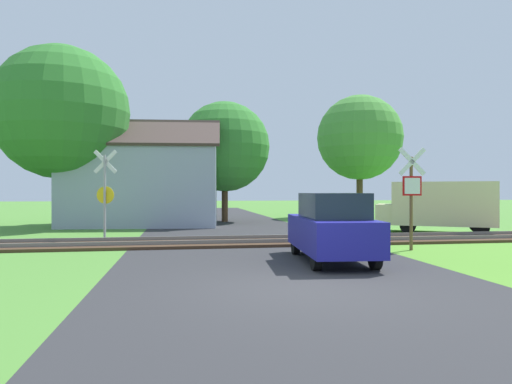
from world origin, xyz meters
The scene contains 11 objects.
ground_plane centered at (0.00, 0.00, 0.00)m, with size 160.00×160.00×0.00m, color #4C8433.
road_asphalt centered at (0.00, 2.00, 0.00)m, with size 7.80×80.00×0.01m, color #2D2D30.
rail_track centered at (0.00, 7.47, 0.06)m, with size 60.00×2.60×0.22m.
stop_sign_near centered at (4.76, 4.79, 1.82)m, with size 0.88×0.16×3.18m.
crossing_sign_far centered at (-5.01, 9.06, 1.87)m, with size 0.87×0.21×3.35m.
house centered at (-4.25, 16.95, 2.22)m, with size 8.63×6.16×5.70m.
tree_left centered at (-8.20, 15.95, 5.79)m, with size 6.70×6.70×9.15m.
tree_far centered at (10.22, 22.35, 5.62)m, with size 5.99×5.99×8.63m.
tree_center centered at (0.33, 19.06, 4.50)m, with size 5.40×5.40×7.21m.
mail_truck centered at (8.96, 10.22, 1.24)m, with size 5.16×4.07×2.24m.
parked_car centered at (1.60, 3.07, 0.89)m, with size 1.94×4.11×1.78m.
Camera 1 is at (-2.25, -8.29, 1.82)m, focal length 32.00 mm.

